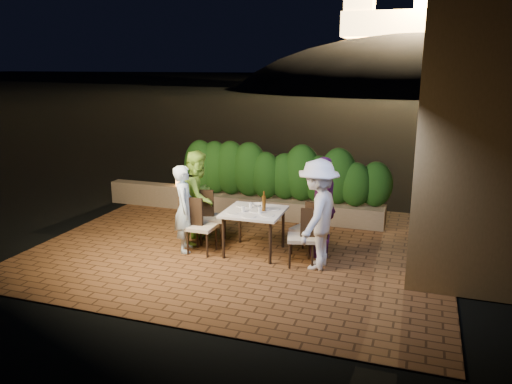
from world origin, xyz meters
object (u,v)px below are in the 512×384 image
at_px(dining_table, 254,232).
at_px(diner_green, 199,197).
at_px(diner_blue, 185,209).
at_px(beer_bottle, 264,201).
at_px(bowl, 257,205).
at_px(chair_left_front, 202,226).
at_px(diner_white, 318,215).
at_px(chair_right_front, 301,237).
at_px(parapet_lamp, 178,183).
at_px(chair_right_back, 306,228).
at_px(chair_left_back, 213,217).
at_px(diner_purple, 323,207).

distance_m(dining_table, diner_green, 1.25).
bearing_deg(diner_blue, diner_green, -23.75).
height_order(beer_bottle, bowl, beer_bottle).
height_order(chair_left_front, diner_green, diner_green).
relative_size(bowl, diner_white, 0.10).
relative_size(bowl, chair_right_front, 0.18).
bearing_deg(diner_blue, chair_right_front, -111.02).
distance_m(chair_left_front, parapet_lamp, 2.92).
distance_m(chair_left_front, diner_white, 2.03).
distance_m(dining_table, chair_left_front, 0.90).
distance_m(chair_right_back, parapet_lamp, 3.87).
relative_size(beer_bottle, chair_left_front, 0.35).
relative_size(dining_table, chair_left_back, 0.99).
xyz_separation_m(beer_bottle, diner_green, (-1.30, 0.21, -0.08)).
bearing_deg(diner_green, chair_right_back, -92.27).
bearing_deg(chair_right_back, diner_purple, -146.63).
distance_m(bowl, diner_green, 1.09).
bearing_deg(chair_left_back, diner_blue, -132.34).
relative_size(chair_left_front, diner_white, 0.55).
height_order(bowl, chair_left_front, chair_left_front).
relative_size(chair_left_front, parapet_lamp, 6.85).
relative_size(dining_table, chair_left_front, 1.02).
bearing_deg(chair_left_back, parapet_lamp, 118.56).
bearing_deg(diner_white, dining_table, -97.70).
bearing_deg(diner_blue, chair_left_front, -112.07).
xyz_separation_m(chair_left_front, diner_purple, (1.96, 0.57, 0.36)).
distance_m(diner_blue, diner_white, 2.30).
relative_size(chair_left_back, parapet_lamp, 7.00).
height_order(chair_left_back, diner_purple, diner_purple).
xyz_separation_m(bowl, diner_blue, (-1.10, -0.58, -0.02)).
height_order(beer_bottle, diner_green, diner_green).
distance_m(dining_table, diner_blue, 1.25).
distance_m(chair_left_front, diner_purple, 2.08).
bearing_deg(bowl, diner_white, -25.82).
relative_size(beer_bottle, diner_white, 0.19).
bearing_deg(bowl, diner_blue, -152.19).
bearing_deg(diner_blue, chair_left_back, -50.89).
xyz_separation_m(diner_green, parapet_lamp, (-1.39, 1.86, -0.26)).
height_order(dining_table, beer_bottle, beer_bottle).
height_order(beer_bottle, chair_left_back, beer_bottle).
bearing_deg(diner_purple, chair_left_front, -87.86).
bearing_deg(chair_left_back, diner_green, 165.11).
height_order(diner_blue, diner_white, diner_white).
bearing_deg(parapet_lamp, beer_bottle, -37.59).
bearing_deg(chair_right_front, chair_left_front, -12.86).
relative_size(beer_bottle, chair_right_front, 0.36).
xyz_separation_m(chair_left_front, diner_blue, (-0.31, 0.00, 0.27)).
relative_size(chair_left_front, diner_blue, 0.64).
height_order(chair_right_back, parapet_lamp, chair_right_back).
relative_size(dining_table, parapet_lamp, 6.97).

